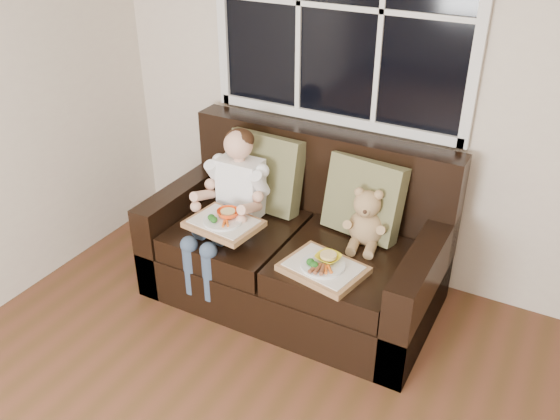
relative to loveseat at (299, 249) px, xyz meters
The scene contains 9 objects.
room_walls 2.50m from the loveseat, 69.95° to the right, with size 4.52×5.02×2.71m.
window_back 1.42m from the loveseat, 90.00° to the left, with size 1.62×0.04×1.37m.
loveseat is the anchor object (origin of this frame).
pillow_left 0.52m from the loveseat, 154.08° to the left, with size 0.49×0.24×0.49m.
pillow_right 0.52m from the loveseat, 24.41° to the left, with size 0.48×0.27×0.47m.
child 0.53m from the loveseat, 162.91° to the right, with size 0.38×0.60×0.87m.
teddy_bear 0.49m from the loveseat, ahead, with size 0.23×0.29×0.36m.
tray_left 0.52m from the loveseat, 135.06° to the right, with size 0.43×0.34×0.09m.
tray_right 0.48m from the loveseat, 46.22° to the right, with size 0.47×0.39×0.10m.
Camera 1 is at (0.60, -0.68, 2.30)m, focal length 38.00 mm.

